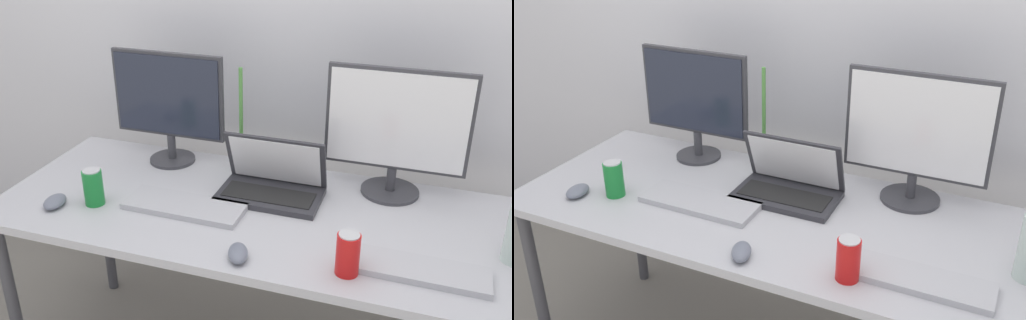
# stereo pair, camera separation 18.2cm
# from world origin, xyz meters

# --- Properties ---
(wall_back) EXTENTS (7.00, 0.08, 2.60)m
(wall_back) POSITION_xyz_m (0.00, 0.59, 1.30)
(wall_back) COLOR silver
(wall_back) RESTS_ON ground
(work_desk) EXTENTS (1.75, 0.72, 0.74)m
(work_desk) POSITION_xyz_m (0.00, 0.00, 0.68)
(work_desk) COLOR #424247
(work_desk) RESTS_ON ground
(monitor_left) EXTENTS (0.44, 0.18, 0.43)m
(monitor_left) POSITION_xyz_m (-0.43, 0.25, 0.98)
(monitor_left) COLOR #38383D
(monitor_left) RESTS_ON work_desk
(monitor_center) EXTENTS (0.48, 0.20, 0.45)m
(monitor_center) POSITION_xyz_m (0.41, 0.26, 0.98)
(monitor_center) COLOR #38383D
(monitor_center) RESTS_ON work_desk
(laptop_silver) EXTENTS (0.35, 0.21, 0.21)m
(laptop_silver) POSITION_xyz_m (0.02, 0.11, 0.79)
(laptop_silver) COLOR #2D2D33
(laptop_silver) RESTS_ON work_desk
(keyboard_main) EXTENTS (0.41, 0.15, 0.02)m
(keyboard_main) POSITION_xyz_m (-0.23, -0.07, 0.75)
(keyboard_main) COLOR #B2B2B7
(keyboard_main) RESTS_ON work_desk
(keyboard_aux) EXTENTS (0.39, 0.13, 0.02)m
(keyboard_aux) POSITION_xyz_m (0.53, -0.19, 0.75)
(keyboard_aux) COLOR #B2B2B7
(keyboard_aux) RESTS_ON work_desk
(mouse_by_keyboard) EXTENTS (0.08, 0.11, 0.03)m
(mouse_by_keyboard) POSITION_xyz_m (-0.64, -0.20, 0.76)
(mouse_by_keyboard) COLOR slate
(mouse_by_keyboard) RESTS_ON work_desk
(mouse_by_laptop) EXTENTS (0.09, 0.11, 0.04)m
(mouse_by_laptop) POSITION_xyz_m (0.04, -0.28, 0.76)
(mouse_by_laptop) COLOR slate
(mouse_by_laptop) RESTS_ON work_desk
(soda_can_near_keyboard) EXTENTS (0.07, 0.07, 0.13)m
(soda_can_near_keyboard) POSITION_xyz_m (-0.53, -0.14, 0.80)
(soda_can_near_keyboard) COLOR #197F33
(soda_can_near_keyboard) RESTS_ON work_desk
(soda_can_by_laptop) EXTENTS (0.07, 0.07, 0.13)m
(soda_can_by_laptop) POSITION_xyz_m (0.35, -0.25, 0.80)
(soda_can_by_laptop) COLOR red
(soda_can_by_laptop) RESTS_ON work_desk
(bamboo_vase) EXTENTS (0.07, 0.07, 0.40)m
(bamboo_vase) POSITION_xyz_m (-0.14, 0.25, 0.82)
(bamboo_vase) COLOR #B2D1B7
(bamboo_vase) RESTS_ON work_desk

